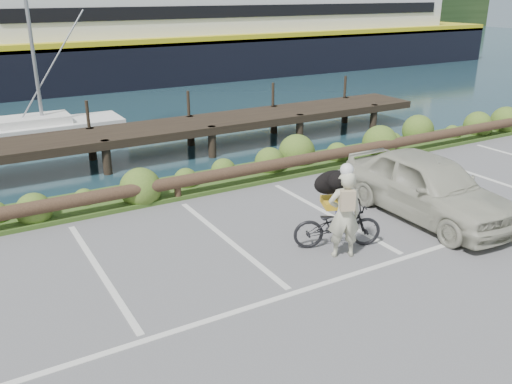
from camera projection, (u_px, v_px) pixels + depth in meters
ground at (281, 283)px, 9.38m from camera, size 72.00×72.00×0.00m
vegetation_strip at (167, 189)px, 13.65m from camera, size 34.00×1.60×0.10m
log_rail at (178, 200)px, 13.10m from camera, size 32.00×0.30×0.60m
bicycle at (337, 225)px, 10.57m from camera, size 1.83×1.24×0.91m
cyclist at (344, 214)px, 10.05m from camera, size 0.73×0.62×1.70m
dog at (332, 182)px, 10.84m from camera, size 0.70×0.92×0.48m
parked_car at (428, 186)px, 11.90m from camera, size 1.73×4.24×1.44m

